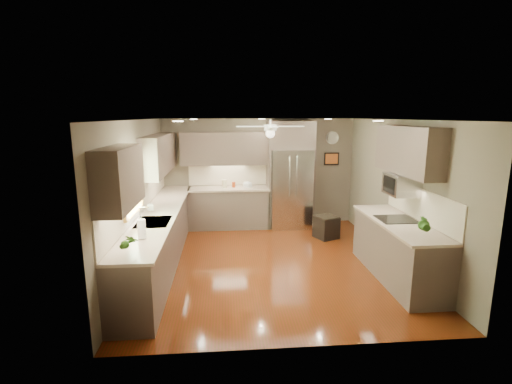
{
  "coord_description": "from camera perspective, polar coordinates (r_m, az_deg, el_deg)",
  "views": [
    {
      "loc": [
        -0.79,
        -6.19,
        2.57
      ],
      "look_at": [
        -0.23,
        0.6,
        1.16
      ],
      "focal_mm": 26.0,
      "sensor_mm": 36.0,
      "label": 1
    }
  ],
  "objects": [
    {
      "name": "canister_d",
      "position": [
        8.57,
        -3.45,
        1.13
      ],
      "size": [
        0.1,
        0.1,
        0.13
      ],
      "primitive_type": "cylinder",
      "rotation": [
        0.0,
        0.0,
        -0.18
      ],
      "color": "#9A3510",
      "rests_on": "back_run"
    },
    {
      "name": "window",
      "position": [
        5.95,
        -18.58,
        1.23
      ],
      "size": [
        0.05,
        1.12,
        0.92
      ],
      "color": "#BFF2B2",
      "rests_on": "wall_left"
    },
    {
      "name": "uppers",
      "position": [
        6.93,
        -4.35,
        5.9
      ],
      "size": [
        4.5,
        4.7,
        0.95
      ],
      "color": "brown",
      "rests_on": "wall_left"
    },
    {
      "name": "ceiling",
      "position": [
        6.24,
        2.57,
        11.06
      ],
      "size": [
        5.0,
        5.0,
        0.0
      ],
      "primitive_type": "plane",
      "rotation": [
        3.14,
        0.0,
        0.0
      ],
      "color": "white",
      "rests_on": "ground"
    },
    {
      "name": "canister_c",
      "position": [
        8.52,
        -4.87,
        1.25
      ],
      "size": [
        0.13,
        0.13,
        0.19
      ],
      "primitive_type": "cylinder",
      "rotation": [
        0.0,
        0.0,
        0.12
      ],
      "color": "#C2B691",
      "rests_on": "back_run"
    },
    {
      "name": "wall_clock",
      "position": [
        9.05,
        11.66,
        8.17
      ],
      "size": [
        0.3,
        0.03,
        0.3
      ],
      "color": "white",
      "rests_on": "wall_back"
    },
    {
      "name": "sink",
      "position": [
        6.03,
        -15.51,
        -4.72
      ],
      "size": [
        0.5,
        0.7,
        0.32
      ],
      "color": "silver",
      "rests_on": "left_run"
    },
    {
      "name": "right_run",
      "position": [
        6.39,
        20.98,
        -8.15
      ],
      "size": [
        0.7,
        2.2,
        1.45
      ],
      "color": "brown",
      "rests_on": "ground"
    },
    {
      "name": "potted_plant_right",
      "position": [
        5.55,
        24.61,
        -4.57
      ],
      "size": [
        0.22,
        0.2,
        0.35
      ],
      "primitive_type": "imported",
      "rotation": [
        0.0,
        0.0,
        -0.24
      ],
      "color": "#295819",
      "rests_on": "right_run"
    },
    {
      "name": "microwave",
      "position": [
        6.4,
        21.45,
        1.09
      ],
      "size": [
        0.43,
        0.55,
        0.34
      ],
      "color": "silver",
      "rests_on": "wall_right"
    },
    {
      "name": "soap_bottle",
      "position": [
        6.56,
        -15.92,
        -2.23
      ],
      "size": [
        0.12,
        0.12,
        0.2
      ],
      "primitive_type": "imported",
      "rotation": [
        0.0,
        0.0,
        0.31
      ],
      "color": "white",
      "rests_on": "left_run"
    },
    {
      "name": "back_run",
      "position": [
        8.65,
        -4.19,
        -2.28
      ],
      "size": [
        1.85,
        0.65,
        1.45
      ],
      "color": "brown",
      "rests_on": "ground"
    },
    {
      "name": "left_run",
      "position": [
        6.77,
        -14.51,
        -6.61
      ],
      "size": [
        0.65,
        4.7,
        1.45
      ],
      "color": "brown",
      "rests_on": "ground"
    },
    {
      "name": "floor",
      "position": [
        6.75,
        2.37,
        -10.69
      ],
      "size": [
        5.0,
        5.0,
        0.0
      ],
      "primitive_type": "plane",
      "color": "#4A2309",
      "rests_on": "ground"
    },
    {
      "name": "paper_towel",
      "position": [
        5.21,
        -17.19,
        -5.44
      ],
      "size": [
        0.11,
        0.11,
        0.28
      ],
      "color": "white",
      "rests_on": "left_run"
    },
    {
      "name": "framed_print",
      "position": [
        9.09,
        11.54,
        5.03
      ],
      "size": [
        0.36,
        0.03,
        0.3
      ],
      "color": "black",
      "rests_on": "wall_back"
    },
    {
      "name": "refrigerator",
      "position": [
        8.59,
        5.3,
        2.4
      ],
      "size": [
        1.06,
        0.75,
        2.45
      ],
      "color": "silver",
      "rests_on": "ground"
    },
    {
      "name": "bowl",
      "position": [
        8.53,
        -1.31,
        0.88
      ],
      "size": [
        0.28,
        0.28,
        0.05
      ],
      "primitive_type": "imported",
      "rotation": [
        0.0,
        0.0,
        -0.36
      ],
      "color": "#C2B691",
      "rests_on": "back_run"
    },
    {
      "name": "recessed_lights",
      "position": [
        6.63,
        1.77,
        11.05
      ],
      "size": [
        2.84,
        3.14,
        0.01
      ],
      "color": "white",
      "rests_on": "ceiling"
    },
    {
      "name": "wall_front",
      "position": [
        4.0,
        7.0,
        -7.65
      ],
      "size": [
        4.5,
        0.0,
        4.5
      ],
      "primitive_type": "plane",
      "rotation": [
        -1.57,
        0.0,
        0.0
      ],
      "color": "#6B6151",
      "rests_on": "ground"
    },
    {
      "name": "ceiling_fan",
      "position": [
        6.54,
        2.22,
        9.62
      ],
      "size": [
        1.18,
        1.18,
        0.32
      ],
      "color": "white",
      "rests_on": "ceiling"
    },
    {
      "name": "potted_plant_left",
      "position": [
        4.66,
        -18.97,
        -7.31
      ],
      "size": [
        0.19,
        0.15,
        0.32
      ],
      "primitive_type": "imported",
      "rotation": [
        0.0,
        0.0,
        -0.22
      ],
      "color": "#295819",
      "rests_on": "left_run"
    },
    {
      "name": "wall_left",
      "position": [
        6.49,
        -17.64,
        -0.57
      ],
      "size": [
        0.0,
        5.0,
        5.0
      ],
      "primitive_type": "plane",
      "rotation": [
        1.57,
        0.0,
        1.57
      ],
      "color": "#6B6151",
      "rests_on": "ground"
    },
    {
      "name": "wall_back",
      "position": [
        8.82,
        0.43,
        3.1
      ],
      "size": [
        4.5,
        0.0,
        4.5
      ],
      "primitive_type": "plane",
      "rotation": [
        1.57,
        0.0,
        0.0
      ],
      "color": "#6B6151",
      "rests_on": "ground"
    },
    {
      "name": "wall_right",
      "position": [
        7.02,
        21.0,
        0.09
      ],
      "size": [
        0.0,
        5.0,
        5.0
      ],
      "primitive_type": "plane",
      "rotation": [
        1.57,
        0.0,
        -1.57
      ],
      "color": "#6B6151",
      "rests_on": "ground"
    },
    {
      "name": "stool",
      "position": [
        8.06,
        10.76,
        -5.32
      ],
      "size": [
        0.55,
        0.55,
        0.49
      ],
      "color": "black",
      "rests_on": "ground"
    }
  ]
}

